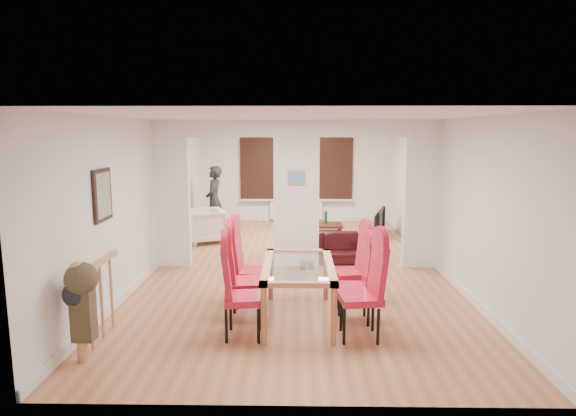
{
  "coord_description": "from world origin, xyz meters",
  "views": [
    {
      "loc": [
        -0.01,
        -8.42,
        2.4
      ],
      "look_at": [
        -0.16,
        0.6,
        0.96
      ],
      "focal_mm": 30.0,
      "sensor_mm": 36.0,
      "label": 1
    }
  ],
  "objects_px": {
    "dining_chair_ra": "(360,290)",
    "dining_chair_lc": "(251,266)",
    "dining_chair_lb": "(247,276)",
    "person": "(214,200)",
    "dining_chair_la": "(244,291)",
    "dining_chair_rb": "(354,282)",
    "bottle": "(326,217)",
    "armchair": "(205,226)",
    "sofa": "(324,248)",
    "dining_table": "(298,292)",
    "television": "(376,222)",
    "coffee_table": "(318,229)",
    "dining_chair_rc": "(350,268)",
    "bowl": "(311,222)"
  },
  "relations": [
    {
      "from": "person",
      "to": "television",
      "type": "distance_m",
      "value": 3.81
    },
    {
      "from": "person",
      "to": "bowl",
      "type": "xyz_separation_m",
      "value": [
        2.27,
        0.03,
        -0.52
      ]
    },
    {
      "from": "dining_chair_ra",
      "to": "dining_chair_lc",
      "type": "bearing_deg",
      "value": 133.78
    },
    {
      "from": "armchair",
      "to": "bottle",
      "type": "xyz_separation_m",
      "value": [
        2.7,
        0.91,
        0.04
      ]
    },
    {
      "from": "dining_chair_la",
      "to": "dining_chair_rb",
      "type": "relative_size",
      "value": 1.08
    },
    {
      "from": "dining_chair_rc",
      "to": "coffee_table",
      "type": "height_order",
      "value": "dining_chair_rc"
    },
    {
      "from": "dining_chair_lb",
      "to": "bowl",
      "type": "xyz_separation_m",
      "value": [
        0.98,
        5.21,
        -0.29
      ]
    },
    {
      "from": "dining_table",
      "to": "dining_chair_la",
      "type": "height_order",
      "value": "dining_chair_la"
    },
    {
      "from": "dining_chair_la",
      "to": "bowl",
      "type": "xyz_separation_m",
      "value": [
        0.96,
        5.75,
        -0.28
      ]
    },
    {
      "from": "person",
      "to": "television",
      "type": "height_order",
      "value": "person"
    },
    {
      "from": "dining_chair_la",
      "to": "dining_table",
      "type": "bearing_deg",
      "value": 31.54
    },
    {
      "from": "dining_chair_ra",
      "to": "television",
      "type": "height_order",
      "value": "dining_chair_ra"
    },
    {
      "from": "dining_table",
      "to": "coffee_table",
      "type": "height_order",
      "value": "dining_table"
    },
    {
      "from": "dining_chair_la",
      "to": "dining_chair_lb",
      "type": "relative_size",
      "value": 0.97
    },
    {
      "from": "dining_chair_ra",
      "to": "sofa",
      "type": "height_order",
      "value": "dining_chair_ra"
    },
    {
      "from": "dining_chair_rc",
      "to": "bottle",
      "type": "distance_m",
      "value": 4.71
    },
    {
      "from": "dining_chair_rc",
      "to": "armchair",
      "type": "bearing_deg",
      "value": 114.31
    },
    {
      "from": "sofa",
      "to": "bottle",
      "type": "relative_size",
      "value": 5.83
    },
    {
      "from": "dining_chair_rc",
      "to": "armchair",
      "type": "relative_size",
      "value": 1.31
    },
    {
      "from": "person",
      "to": "armchair",
      "type": "bearing_deg",
      "value": -3.38
    },
    {
      "from": "dining_chair_lb",
      "to": "television",
      "type": "relative_size",
      "value": 1.06
    },
    {
      "from": "dining_chair_lb",
      "to": "person",
      "type": "xyz_separation_m",
      "value": [
        -1.29,
        5.18,
        0.23
      ]
    },
    {
      "from": "dining_chair_lb",
      "to": "dining_chair_ra",
      "type": "bearing_deg",
      "value": -29.1
    },
    {
      "from": "dining_table",
      "to": "television",
      "type": "xyz_separation_m",
      "value": [
        1.83,
        5.12,
        -0.06
      ]
    },
    {
      "from": "dining_chair_rb",
      "to": "coffee_table",
      "type": "relative_size",
      "value": 0.92
    },
    {
      "from": "person",
      "to": "bottle",
      "type": "relative_size",
      "value": 5.32
    },
    {
      "from": "armchair",
      "to": "person",
      "type": "height_order",
      "value": "person"
    },
    {
      "from": "dining_chair_lb",
      "to": "person",
      "type": "height_order",
      "value": "person"
    },
    {
      "from": "dining_chair_la",
      "to": "dining_chair_ra",
      "type": "height_order",
      "value": "dining_chair_ra"
    },
    {
      "from": "dining_chair_ra",
      "to": "television",
      "type": "xyz_separation_m",
      "value": [
        1.12,
        5.66,
        -0.27
      ]
    },
    {
      "from": "sofa",
      "to": "person",
      "type": "xyz_separation_m",
      "value": [
        -2.44,
        2.35,
        0.55
      ]
    },
    {
      "from": "television",
      "to": "coffee_table",
      "type": "height_order",
      "value": "television"
    },
    {
      "from": "person",
      "to": "bottle",
      "type": "xyz_separation_m",
      "value": [
        2.62,
        0.09,
        -0.4
      ]
    },
    {
      "from": "dining_chair_rb",
      "to": "dining_chair_la",
      "type": "bearing_deg",
      "value": -159.54
    },
    {
      "from": "sofa",
      "to": "dining_chair_la",
      "type": "bearing_deg",
      "value": -111.06
    },
    {
      "from": "armchair",
      "to": "bottle",
      "type": "bearing_deg",
      "value": 85.28
    },
    {
      "from": "armchair",
      "to": "television",
      "type": "xyz_separation_m",
      "value": [
        3.86,
        0.75,
        -0.06
      ]
    },
    {
      "from": "person",
      "to": "dining_chair_ra",
      "type": "bearing_deg",
      "value": 27.04
    },
    {
      "from": "dining_chair_lc",
      "to": "armchair",
      "type": "xyz_separation_m",
      "value": [
        -1.37,
        3.84,
        -0.19
      ]
    },
    {
      "from": "dining_chair_lc",
      "to": "person",
      "type": "xyz_separation_m",
      "value": [
        -1.29,
        4.66,
        0.25
      ]
    },
    {
      "from": "coffee_table",
      "to": "armchair",
      "type": "bearing_deg",
      "value": -162.04
    },
    {
      "from": "dining_table",
      "to": "bowl",
      "type": "distance_m",
      "value": 5.24
    },
    {
      "from": "dining_chair_lb",
      "to": "dining_chair_lc",
      "type": "bearing_deg",
      "value": 81.83
    },
    {
      "from": "sofa",
      "to": "television",
      "type": "height_order",
      "value": "television"
    },
    {
      "from": "dining_chair_lb",
      "to": "bowl",
      "type": "bearing_deg",
      "value": 72.13
    },
    {
      "from": "bottle",
      "to": "dining_table",
      "type": "bearing_deg",
      "value": -97.23
    },
    {
      "from": "dining_chair_lb",
      "to": "sofa",
      "type": "bearing_deg",
      "value": 60.67
    },
    {
      "from": "dining_chair_lb",
      "to": "coffee_table",
      "type": "bearing_deg",
      "value": 70.2
    },
    {
      "from": "dining_chair_la",
      "to": "person",
      "type": "distance_m",
      "value": 5.87
    },
    {
      "from": "dining_chair_ra",
      "to": "coffee_table",
      "type": "height_order",
      "value": "dining_chair_ra"
    }
  ]
}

